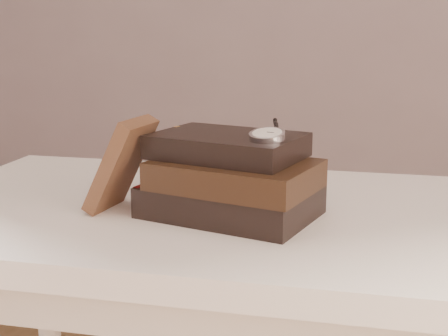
# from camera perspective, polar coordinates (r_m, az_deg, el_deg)

# --- Properties ---
(table) EXTENTS (1.00, 0.60, 0.75)m
(table) POSITION_cam_1_polar(r_m,az_deg,el_deg) (1.08, -1.19, -8.06)
(table) COLOR white
(table) RESTS_ON ground
(book_stack) EXTENTS (0.29, 0.24, 0.13)m
(book_stack) POSITION_cam_1_polar(r_m,az_deg,el_deg) (0.98, 0.64, -0.95)
(book_stack) COLOR black
(book_stack) RESTS_ON table
(journal) EXTENTS (0.10, 0.11, 0.15)m
(journal) POSITION_cam_1_polar(r_m,az_deg,el_deg) (1.02, -9.19, 0.32)
(journal) COLOR #402618
(journal) RESTS_ON table
(pocket_watch) EXTENTS (0.06, 0.16, 0.02)m
(pocket_watch) POSITION_cam_1_polar(r_m,az_deg,el_deg) (0.93, 3.94, 3.01)
(pocket_watch) COLOR silver
(pocket_watch) RESTS_ON book_stack
(eyeglasses) EXTENTS (0.13, 0.15, 0.05)m
(eyeglasses) POSITION_cam_1_polar(r_m,az_deg,el_deg) (1.09, -1.46, 1.20)
(eyeglasses) COLOR silver
(eyeglasses) RESTS_ON book_stack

